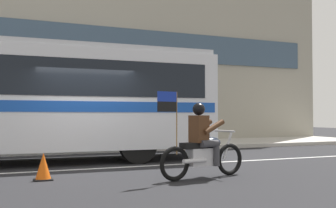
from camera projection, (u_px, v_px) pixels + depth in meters
name	position (u px, v px, depth m)	size (l,w,h in m)	color
ground_plane	(86.00, 166.00, 10.08)	(60.00, 60.00, 0.00)	black
sidewalk_curb	(60.00, 148.00, 14.79)	(28.00, 3.80, 0.15)	#B7B2A8
lane_center_stripe	(90.00, 169.00, 9.52)	(26.60, 0.14, 0.01)	silver
transit_bus	(23.00, 94.00, 10.66)	(10.68, 2.87, 3.22)	silver
motorcycle_with_rider	(203.00, 146.00, 8.15)	(2.17, 0.74, 1.78)	black
fire_hydrant	(62.00, 138.00, 13.46)	(0.22, 0.30, 0.75)	gold
traffic_cone	(43.00, 167.00, 7.88)	(0.36, 0.36, 0.55)	#EA590F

